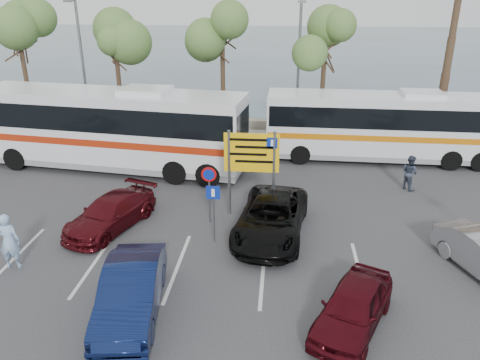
# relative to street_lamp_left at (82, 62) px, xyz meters

# --- Properties ---
(ground) EXTENTS (120.00, 120.00, 0.00)m
(ground) POSITION_rel_street_lamp_left_xyz_m (10.00, -13.52, -4.60)
(ground) COLOR #363639
(ground) RESTS_ON ground
(kerb_strip) EXTENTS (44.00, 2.40, 0.15)m
(kerb_strip) POSITION_rel_street_lamp_left_xyz_m (10.00, 0.48, -4.52)
(kerb_strip) COLOR gray
(kerb_strip) RESTS_ON ground
(seawall) EXTENTS (48.00, 0.80, 0.60)m
(seawall) POSITION_rel_street_lamp_left_xyz_m (10.00, 2.48, -4.30)
(seawall) COLOR gray
(seawall) RESTS_ON ground
(sea) EXTENTS (140.00, 140.00, 0.00)m
(sea) POSITION_rel_street_lamp_left_xyz_m (10.00, 46.48, -4.59)
(sea) COLOR #39505B
(sea) RESTS_ON ground
(tree_far_left) EXTENTS (3.20, 3.20, 7.60)m
(tree_far_left) POSITION_rel_street_lamp_left_xyz_m (-4.00, 0.48, 1.73)
(tree_far_left) COLOR #382619
(tree_far_left) RESTS_ON kerb_strip
(tree_left) EXTENTS (3.20, 3.20, 7.20)m
(tree_left) POSITION_rel_street_lamp_left_xyz_m (2.00, 0.48, 1.41)
(tree_left) COLOR #382619
(tree_left) RESTS_ON kerb_strip
(tree_mid) EXTENTS (3.20, 3.20, 8.00)m
(tree_mid) POSITION_rel_street_lamp_left_xyz_m (8.50, 0.48, 2.06)
(tree_mid) COLOR #382619
(tree_mid) RESTS_ON kerb_strip
(tree_right) EXTENTS (3.20, 3.20, 7.40)m
(tree_right) POSITION_rel_street_lamp_left_xyz_m (14.50, 0.48, 1.57)
(tree_right) COLOR #382619
(tree_right) RESTS_ON kerb_strip
(street_lamp_left) EXTENTS (0.45, 1.15, 8.01)m
(street_lamp_left) POSITION_rel_street_lamp_left_xyz_m (0.00, 0.00, 0.00)
(street_lamp_left) COLOR slate
(street_lamp_left) RESTS_ON kerb_strip
(street_lamp_right) EXTENTS (0.45, 1.15, 8.01)m
(street_lamp_right) POSITION_rel_street_lamp_left_xyz_m (13.00, 0.00, 0.00)
(street_lamp_right) COLOR slate
(street_lamp_right) RESTS_ON kerb_strip
(direction_sign) EXTENTS (2.20, 0.12, 3.60)m
(direction_sign) POSITION_rel_street_lamp_left_xyz_m (11.00, -10.32, -2.17)
(direction_sign) COLOR slate
(direction_sign) RESTS_ON ground
(sign_no_stop) EXTENTS (0.60, 0.08, 2.35)m
(sign_no_stop) POSITION_rel_street_lamp_left_xyz_m (9.40, -11.13, -3.02)
(sign_no_stop) COLOR slate
(sign_no_stop) RESTS_ON ground
(sign_parking) EXTENTS (0.50, 0.07, 2.25)m
(sign_parking) POSITION_rel_street_lamp_left_xyz_m (9.80, -12.73, -3.13)
(sign_parking) COLOR slate
(sign_parking) RESTS_ON ground
(lane_markings) EXTENTS (12.02, 4.20, 0.01)m
(lane_markings) POSITION_rel_street_lamp_left_xyz_m (8.86, -14.52, -4.60)
(lane_markings) COLOR silver
(lane_markings) RESTS_ON ground
(coach_bus_left) EXTENTS (14.03, 4.68, 4.29)m
(coach_bus_left) POSITION_rel_street_lamp_left_xyz_m (3.50, -5.58, -2.61)
(coach_bus_left) COLOR white
(coach_bus_left) RESTS_ON ground
(coach_bus_right) EXTENTS (12.28, 2.91, 3.81)m
(coach_bus_right) POSITION_rel_street_lamp_left_xyz_m (17.50, -3.02, -2.83)
(coach_bus_right) COLOR white
(coach_bus_right) RESTS_ON ground
(car_blue) EXTENTS (2.14, 4.62, 1.47)m
(car_blue) POSITION_rel_street_lamp_left_xyz_m (8.03, -17.02, -3.87)
(car_blue) COLOR #0E1943
(car_blue) RESTS_ON ground
(car_maroon) EXTENTS (3.15, 4.69, 1.26)m
(car_maroon) POSITION_rel_street_lamp_left_xyz_m (5.63, -12.02, -3.97)
(car_maroon) COLOR #4C0C12
(car_maroon) RESTS_ON ground
(car_red) EXTENTS (2.98, 4.07, 1.29)m
(car_red) POSITION_rel_street_lamp_left_xyz_m (14.28, -17.02, -3.95)
(car_red) COLOR #450911
(car_red) RESTS_ON ground
(suv_black) EXTENTS (3.02, 5.49, 1.46)m
(suv_black) POSITION_rel_street_lamp_left_xyz_m (11.88, -12.02, -3.87)
(suv_black) COLOR black
(suv_black) RESTS_ON ground
(pedestrian_near) EXTENTS (0.79, 0.58, 1.99)m
(pedestrian_near) POSITION_rel_street_lamp_left_xyz_m (3.29, -15.05, -3.60)
(pedestrian_near) COLOR #9BBAE1
(pedestrian_near) RESTS_ON ground
(pedestrian_far) EXTENTS (0.95, 1.01, 1.65)m
(pedestrian_far) POSITION_rel_street_lamp_left_xyz_m (18.14, -7.02, -3.77)
(pedestrian_far) COLOR #333B4D
(pedestrian_far) RESTS_ON ground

